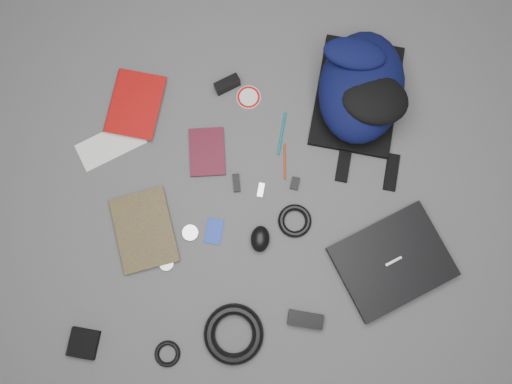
{
  "coord_description": "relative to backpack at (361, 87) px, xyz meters",
  "views": [
    {
      "loc": [
        -0.03,
        -0.29,
        1.7
      ],
      "look_at": [
        0.0,
        0.0,
        0.02
      ],
      "focal_mm": 35.0,
      "sensor_mm": 36.0,
      "label": 1
    }
  ],
  "objects": [
    {
      "name": "power_brick",
      "position": [
        -0.28,
        -0.75,
        -0.08
      ],
      "size": [
        0.12,
        0.08,
        0.03
      ],
      "primitive_type": "cube",
      "rotation": [
        0.0,
        0.0,
        -0.28
      ],
      "color": "black",
      "rests_on": "ground"
    },
    {
      "name": "pouch",
      "position": [
        -1.01,
        -0.74,
        -0.08
      ],
      "size": [
        0.11,
        0.11,
        0.02
      ],
      "primitive_type": "cube",
      "rotation": [
        0.0,
        0.0,
        -0.29
      ],
      "color": "black",
      "rests_on": "ground"
    },
    {
      "name": "power_cord_coil",
      "position": [
        -0.52,
        -0.76,
        -0.07
      ],
      "size": [
        0.23,
        0.23,
        0.04
      ],
      "primitive_type": "torus",
      "rotation": [
        0.0,
        0.0,
        -0.16
      ],
      "color": "black",
      "rests_on": "ground"
    },
    {
      "name": "envelope",
      "position": [
        -0.88,
        -0.07,
        -0.09
      ],
      "size": [
        0.26,
        0.18,
        0.0
      ],
      "primitive_type": "cube",
      "rotation": [
        0.0,
        0.0,
        0.36
      ],
      "color": "white",
      "rests_on": "ground"
    },
    {
      "name": "earbud_coil",
      "position": [
        -0.75,
        -0.8,
        -0.09
      ],
      "size": [
        0.09,
        0.09,
        0.02
      ],
      "primitive_type": "torus",
      "rotation": [
        0.0,
        0.0,
        0.04
      ],
      "color": "black",
      "rests_on": "ground"
    },
    {
      "name": "usb_silver",
      "position": [
        -0.38,
        -0.3,
        -0.09
      ],
      "size": [
        0.03,
        0.05,
        0.01
      ],
      "primitive_type": "cube",
      "rotation": [
        0.0,
        0.0,
        -0.3
      ],
      "color": "silver",
      "rests_on": "ground"
    },
    {
      "name": "laptop",
      "position": [
        0.03,
        -0.59,
        -0.08
      ],
      "size": [
        0.43,
        0.38,
        0.04
      ],
      "primitive_type": "cube",
      "rotation": [
        0.0,
        0.0,
        0.35
      ],
      "color": "black",
      "rests_on": "ground"
    },
    {
      "name": "cable_coil",
      "position": [
        -0.28,
        -0.42,
        -0.08
      ],
      "size": [
        0.13,
        0.13,
        0.02
      ],
      "primitive_type": "torus",
      "rotation": [
        0.0,
        0.0,
        0.19
      ],
      "color": "black",
      "rests_on": "ground"
    },
    {
      "name": "ground",
      "position": [
        -0.4,
        -0.3,
        -0.09
      ],
      "size": [
        4.0,
        4.0,
        0.0
      ],
      "primitive_type": "plane",
      "color": "#4F4F51",
      "rests_on": "ground"
    },
    {
      "name": "dvd_case",
      "position": [
        -0.55,
        -0.14,
        -0.09
      ],
      "size": [
        0.13,
        0.18,
        0.01
      ],
      "primitive_type": "cube",
      "rotation": [
        0.0,
        0.0,
        -0.06
      ],
      "color": "#3E0C17",
      "rests_on": "ground"
    },
    {
      "name": "headphone_left",
      "position": [
        -0.72,
        -0.51,
        -0.09
      ],
      "size": [
        0.06,
        0.06,
        0.01
      ],
      "primitive_type": "cylinder",
      "rotation": [
        0.0,
        0.0,
        -0.35
      ],
      "color": "#A8A8AA",
      "rests_on": "ground"
    },
    {
      "name": "pen_red",
      "position": [
        -0.28,
        -0.21,
        -0.09
      ],
      "size": [
        0.02,
        0.13,
        0.01
      ],
      "primitive_type": "cylinder",
      "rotation": [
        1.57,
        0.0,
        -0.12
      ],
      "color": "#9B2E0B",
      "rests_on": "ground"
    },
    {
      "name": "usb_black",
      "position": [
        -0.46,
        -0.26,
        -0.09
      ],
      "size": [
        0.02,
        0.06,
        0.01
      ],
      "primitive_type": "cube",
      "rotation": [
        0.0,
        0.0,
        -0.02
      ],
      "color": "black",
      "rests_on": "ground"
    },
    {
      "name": "mouse",
      "position": [
        -0.4,
        -0.47,
        -0.07
      ],
      "size": [
        0.08,
        0.1,
        0.05
      ],
      "primitive_type": "ellipsoid",
      "rotation": [
        0.0,
        0.0,
        -0.2
      ],
      "color": "black",
      "rests_on": "ground"
    },
    {
      "name": "headphone_right",
      "position": [
        -0.63,
        -0.42,
        -0.09
      ],
      "size": [
        0.07,
        0.07,
        0.01
      ],
      "primitive_type": "cylinder",
      "rotation": [
        0.0,
        0.0,
        0.39
      ],
      "color": "silver",
      "rests_on": "ground"
    },
    {
      "name": "sticker_disc",
      "position": [
        -0.38,
        0.04,
        -0.09
      ],
      "size": [
        0.11,
        0.11,
        0.0
      ],
      "primitive_type": "cylinder",
      "rotation": [
        0.0,
        0.0,
        0.37
      ],
      "color": "white",
      "rests_on": "ground"
    },
    {
      "name": "pen_teal",
      "position": [
        -0.28,
        -0.11,
        -0.09
      ],
      "size": [
        0.05,
        0.15,
        0.01
      ],
      "primitive_type": "cylinder",
      "rotation": [
        1.57,
        0.0,
        -0.29
      ],
      "color": "#0C636E",
      "rests_on": "ground"
    },
    {
      "name": "comic_book",
      "position": [
        -0.88,
        -0.4,
        -0.08
      ],
      "size": [
        0.23,
        0.29,
        0.02
      ],
      "primitive_type": "imported",
      "rotation": [
        0.0,
        0.0,
        0.14
      ],
      "color": "#9B820B",
      "rests_on": "ground"
    },
    {
      "name": "id_badge",
      "position": [
        -0.55,
        -0.42,
        -0.09
      ],
      "size": [
        0.08,
        0.1,
        0.0
      ],
      "primitive_type": "cube",
      "rotation": [
        0.0,
        0.0,
        -0.27
      ],
      "color": "#1630AA",
      "rests_on": "ground"
    },
    {
      "name": "compact_camera",
      "position": [
        -0.45,
        0.09,
        -0.07
      ],
      "size": [
        0.1,
        0.06,
        0.05
      ],
      "primitive_type": "cube",
      "rotation": [
        0.0,
        0.0,
        0.36
      ],
      "color": "black",
      "rests_on": "ground"
    },
    {
      "name": "key_fob",
      "position": [
        -0.26,
        -0.29,
        -0.09
      ],
      "size": [
        0.04,
        0.05,
        0.01
      ],
      "primitive_type": "cube",
      "rotation": [
        0.0,
        0.0,
        -0.34
      ],
      "color": "black",
      "rests_on": "ground"
    },
    {
      "name": "backpack",
      "position": [
        0.0,
        0.0,
        0.0
      ],
      "size": [
        0.43,
        0.52,
        0.19
      ],
      "primitive_type": null,
      "rotation": [
        0.0,
        0.0,
        -0.3
      ],
      "color": "black",
      "rests_on": "ground"
    },
    {
      "name": "textbook_red",
      "position": [
        -0.87,
        0.09,
        -0.08
      ],
      "size": [
        0.24,
        0.28,
        0.03
      ],
      "primitive_type": "imported",
      "rotation": [
        0.0,
        0.0,
        -0.31
      ],
      "color": "#950809",
      "rests_on": "ground"
    }
  ]
}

